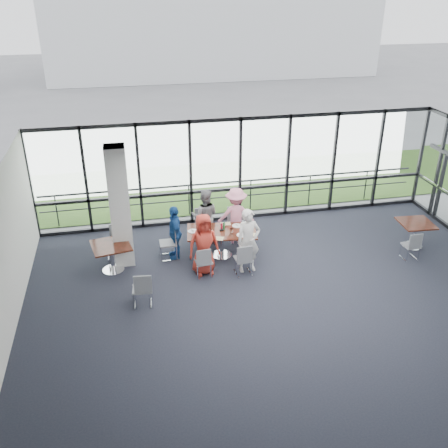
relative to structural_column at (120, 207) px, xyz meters
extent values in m
cube|color=#1E202B|center=(3.60, -3.00, -1.61)|extent=(12.00, 10.00, 0.02)
cube|color=silver|center=(3.60, -3.00, 1.60)|extent=(12.00, 10.00, 0.04)
cube|color=silver|center=(3.60, -8.00, 0.00)|extent=(12.00, 0.10, 3.20)
cube|color=white|center=(3.60, 2.00, 0.00)|extent=(12.00, 0.10, 3.20)
cube|color=black|center=(9.60, 0.75, -0.55)|extent=(0.12, 1.60, 2.10)
cube|color=silver|center=(0.00, 0.00, 0.00)|extent=(0.50, 0.50, 3.20)
cube|color=slate|center=(3.60, 7.00, -1.62)|extent=(80.00, 70.00, 0.02)
cube|color=#324F1F|center=(3.60, 5.00, -1.59)|extent=(80.00, 5.00, 0.01)
cube|color=silver|center=(7.60, 29.00, 1.40)|extent=(24.00, 10.00, 6.00)
cylinder|color=#2D2D33|center=(3.60, 2.60, -1.10)|extent=(12.00, 0.06, 0.06)
cube|color=#331B10|center=(2.58, -0.19, -0.87)|extent=(1.95, 1.26, 0.04)
cylinder|color=silver|center=(2.58, -0.19, -1.25)|extent=(0.12, 0.12, 0.71)
cylinder|color=silver|center=(2.58, -0.19, -1.59)|extent=(0.56, 0.56, 0.03)
cube|color=#331B10|center=(-0.31, -0.37, -0.87)|extent=(1.09, 1.09, 0.04)
cylinder|color=silver|center=(-0.31, -0.37, -1.25)|extent=(0.12, 0.12, 0.71)
cube|color=#331B10|center=(7.91, -0.81, -0.87)|extent=(0.94, 0.94, 0.04)
cylinder|color=silver|center=(7.91, -0.81, -1.25)|extent=(0.12, 0.12, 0.71)
imported|color=#AE2E21|center=(1.97, -0.93, -0.79)|extent=(0.85, 0.60, 1.62)
imported|color=silver|center=(3.08, -1.06, -0.75)|extent=(0.67, 0.52, 1.70)
imported|color=slate|center=(2.28, 0.71, -0.81)|extent=(0.86, 0.64, 1.58)
imported|color=pink|center=(3.13, 0.51, -0.78)|extent=(1.13, 0.71, 1.63)
imported|color=navy|center=(1.35, 0.01, -0.86)|extent=(0.51, 0.89, 1.49)
cylinder|color=white|center=(2.04, -0.40, -0.84)|extent=(0.28, 0.28, 0.01)
cylinder|color=white|center=(3.04, -0.55, -0.84)|extent=(0.28, 0.28, 0.01)
cylinder|color=white|center=(2.17, 0.23, -0.84)|extent=(0.25, 0.25, 0.01)
cylinder|color=white|center=(3.04, 0.01, -0.84)|extent=(0.27, 0.27, 0.01)
cylinder|color=white|center=(1.82, -0.06, -0.84)|extent=(0.27, 0.27, 0.01)
cylinder|color=white|center=(2.29, -0.41, -0.78)|extent=(0.07, 0.07, 0.14)
cylinder|color=white|center=(2.79, -0.42, -0.77)|extent=(0.08, 0.08, 0.15)
cylinder|color=white|center=(2.69, 0.01, -0.78)|extent=(0.07, 0.07, 0.13)
cylinder|color=white|center=(1.94, -0.18, -0.78)|extent=(0.07, 0.07, 0.15)
cube|color=white|center=(2.39, -0.59, -0.85)|extent=(0.35, 0.30, 0.00)
cube|color=white|center=(3.29, -0.54, -0.85)|extent=(0.34, 0.32, 0.00)
cube|color=white|center=(2.77, 0.20, -0.85)|extent=(0.29, 0.21, 0.00)
cube|color=black|center=(2.57, -0.18, -0.83)|extent=(0.10, 0.07, 0.04)
cylinder|color=#B3152D|center=(2.59, -0.10, -0.76)|extent=(0.06, 0.06, 0.18)
cylinder|color=#1F6932|center=(2.66, -0.11, -0.75)|extent=(0.05, 0.05, 0.20)
camera|label=1|loc=(0.20, -11.71, 5.21)|focal=40.00mm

